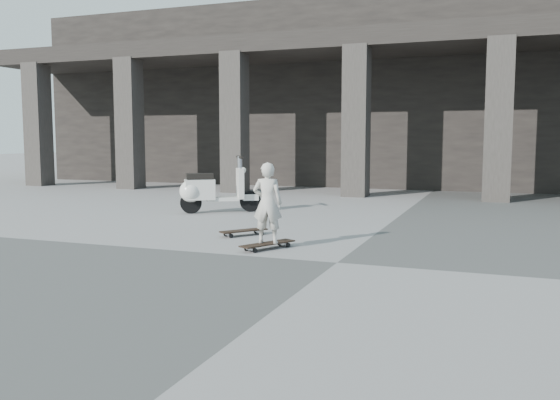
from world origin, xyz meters
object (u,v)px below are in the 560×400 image
(longboard, at_px, (268,244))
(scooter, at_px, (207,190))
(child, at_px, (267,203))
(skateboard_spare, at_px, (244,231))

(longboard, distance_m, scooter, 4.32)
(child, xyz_separation_m, scooter, (-2.71, 3.34, -0.18))
(child, relative_size, scooter, 0.76)
(skateboard_spare, distance_m, scooter, 3.10)
(scooter, bearing_deg, skateboard_spare, -85.75)
(longboard, relative_size, child, 0.78)
(longboard, height_order, skateboard_spare, skateboard_spare)
(child, distance_m, scooter, 4.30)
(skateboard_spare, relative_size, child, 0.67)
(child, bearing_deg, longboard, 142.36)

